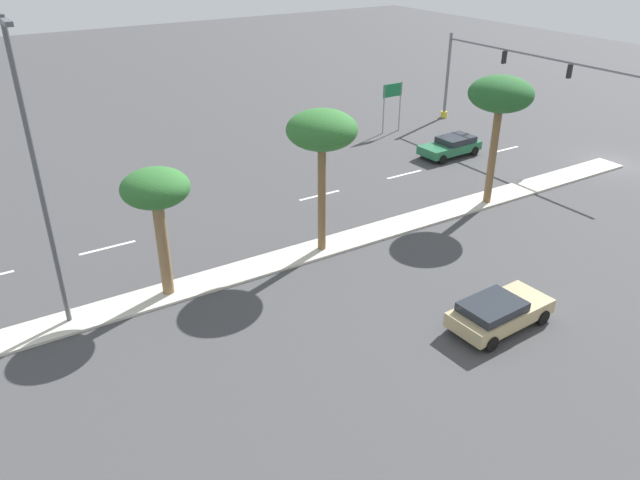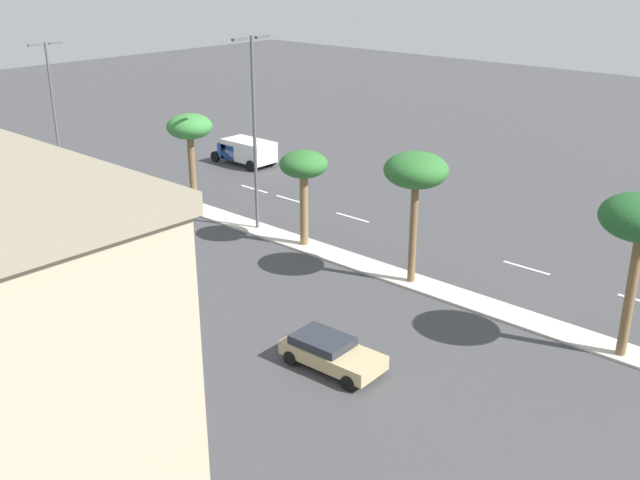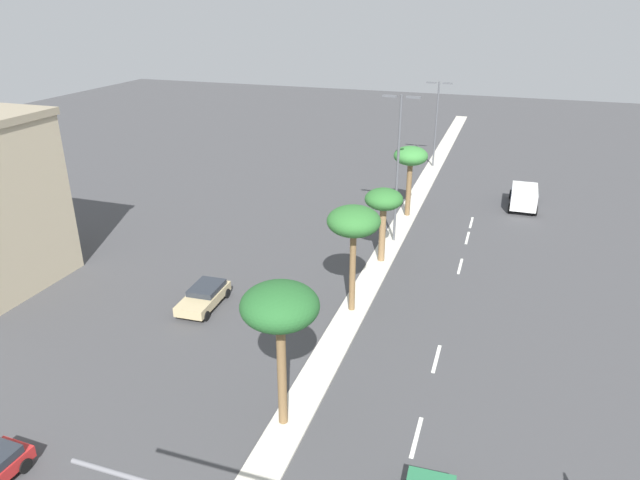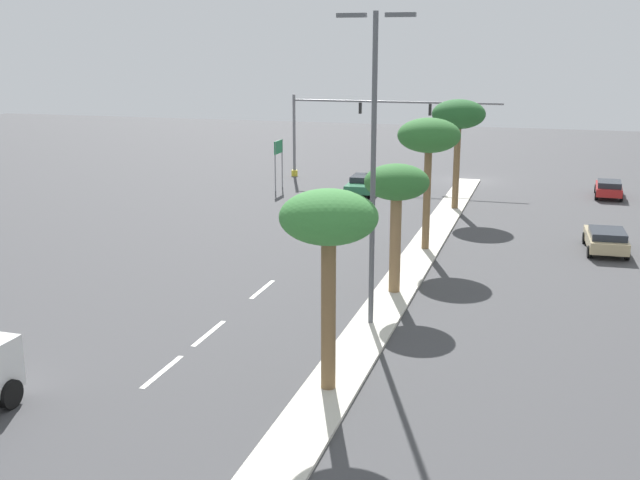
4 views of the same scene
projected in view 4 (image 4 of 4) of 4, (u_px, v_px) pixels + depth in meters
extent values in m
plane|color=#424244|center=(373.00, 326.00, 30.32)|extent=(160.00, 160.00, 0.00)
cube|color=beige|center=(289.00, 451.00, 20.87)|extent=(1.80, 91.44, 0.12)
cube|color=silver|center=(389.00, 185.00, 61.26)|extent=(0.20, 2.80, 0.01)
cube|color=silver|center=(362.00, 207.00, 52.70)|extent=(0.20, 2.80, 0.01)
cube|color=silver|center=(337.00, 228.00, 46.64)|extent=(0.20, 2.80, 0.01)
cube|color=silver|center=(262.00, 289.00, 34.93)|extent=(0.20, 2.80, 0.01)
cube|color=silver|center=(209.00, 333.00, 29.58)|extent=(0.20, 2.80, 0.01)
cube|color=silver|center=(162.00, 372.00, 26.09)|extent=(0.20, 2.80, 0.01)
cylinder|color=slate|center=(294.00, 136.00, 64.74)|extent=(0.24, 0.24, 6.85)
cylinder|color=gold|center=(294.00, 173.00, 65.52)|extent=(0.53, 0.53, 0.50)
cylinder|color=slate|center=(395.00, 102.00, 61.64)|extent=(17.07, 0.16, 0.16)
cube|color=black|center=(360.00, 108.00, 62.57)|extent=(0.20, 0.32, 0.90)
sphere|color=yellow|center=(361.00, 108.00, 62.68)|extent=(0.18, 0.18, 0.18)
cube|color=black|center=(430.00, 110.00, 60.99)|extent=(0.20, 0.32, 0.90)
sphere|color=yellow|center=(430.00, 110.00, 61.10)|extent=(0.18, 0.18, 0.18)
cylinder|color=gray|center=(282.00, 164.00, 59.74)|extent=(0.10, 0.10, 3.76)
cylinder|color=gray|center=(275.00, 167.00, 58.28)|extent=(0.10, 0.10, 3.76)
cube|color=#19723F|center=(278.00, 147.00, 58.67)|extent=(0.08, 1.75, 0.99)
cylinder|color=brown|center=(456.00, 166.00, 51.28)|extent=(0.43, 0.43, 5.67)
ellipsoid|color=#235B28|center=(459.00, 114.00, 50.44)|extent=(3.50, 3.50, 1.92)
cylinder|color=brown|center=(427.00, 198.00, 40.91)|extent=(0.39, 0.39, 5.52)
ellipsoid|color=#2D6B2D|center=(429.00, 135.00, 40.09)|extent=(3.29, 3.29, 1.81)
cylinder|color=olive|center=(395.00, 243.00, 33.75)|extent=(0.49, 0.49, 4.43)
ellipsoid|color=#2D6B2D|center=(397.00, 182.00, 33.09)|extent=(2.82, 2.82, 1.55)
cylinder|color=brown|center=(328.00, 312.00, 24.01)|extent=(0.46, 0.46, 5.06)
ellipsoid|color=#387F38|center=(329.00, 217.00, 23.26)|extent=(3.03, 3.03, 1.66)
cylinder|color=#515459|center=(373.00, 174.00, 29.00)|extent=(0.20, 0.20, 11.82)
cube|color=#515459|center=(401.00, 15.00, 27.34)|extent=(1.10, 0.24, 0.16)
cube|color=#515459|center=(352.00, 15.00, 27.84)|extent=(1.10, 0.24, 0.16)
cube|color=tan|center=(606.00, 240.00, 41.28)|extent=(2.15, 4.48, 0.61)
cube|color=#262B33|center=(608.00, 234.00, 40.65)|extent=(1.86, 2.50, 0.37)
cylinder|color=black|center=(585.00, 238.00, 43.02)|extent=(0.25, 0.65, 0.64)
cylinder|color=black|center=(620.00, 240.00, 42.59)|extent=(0.25, 0.65, 0.64)
cylinder|color=black|center=(590.00, 252.00, 40.13)|extent=(0.25, 0.65, 0.64)
cylinder|color=black|center=(627.00, 254.00, 39.69)|extent=(0.25, 0.65, 0.64)
cube|color=#287047|center=(363.00, 186.00, 57.45)|extent=(2.11, 4.51, 0.58)
cube|color=#262B33|center=(364.00, 178.00, 57.85)|extent=(1.83, 2.51, 0.41)
cylinder|color=black|center=(371.00, 194.00, 55.84)|extent=(0.25, 0.65, 0.64)
cylinder|color=black|center=(346.00, 193.00, 56.28)|extent=(0.25, 0.65, 0.64)
cylinder|color=black|center=(378.00, 187.00, 58.76)|extent=(0.25, 0.65, 0.64)
cylinder|color=black|center=(355.00, 186.00, 59.20)|extent=(0.25, 0.65, 0.64)
cube|color=red|center=(609.00, 189.00, 56.22)|extent=(1.90, 4.27, 0.56)
cube|color=#262B33|center=(609.00, 184.00, 55.62)|extent=(1.66, 2.37, 0.39)
cylinder|color=black|center=(596.00, 189.00, 57.90)|extent=(0.24, 0.65, 0.64)
cylinder|color=black|center=(620.00, 190.00, 57.38)|extent=(0.24, 0.65, 0.64)
cylinder|color=black|center=(596.00, 196.00, 55.19)|extent=(0.24, 0.65, 0.64)
cylinder|color=black|center=(621.00, 197.00, 54.67)|extent=(0.24, 0.65, 0.64)
cylinder|color=black|center=(10.00, 394.00, 23.39)|extent=(0.28, 0.90, 0.90)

